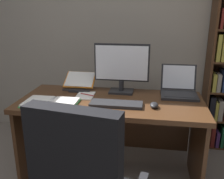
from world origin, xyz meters
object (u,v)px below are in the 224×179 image
reading_stand_with_book (79,81)px  laptop (179,89)px  desk (112,119)px  monitor (122,68)px  notepad (85,95)px  keyboard (116,104)px  computer_mouse (154,105)px  open_binder (51,103)px  pen (87,95)px

reading_stand_with_book → laptop: bearing=-2.7°
desk → reading_stand_with_book: reading_stand_with_book is taller
monitor → notepad: monitor is taller
keyboard → computer_mouse: bearing=0.0°
monitor → reading_stand_with_book: bearing=172.8°
keyboard → notepad: (-0.30, 0.18, -0.01)m
keyboard → open_binder: (-0.53, -0.05, -0.00)m
keyboard → reading_stand_with_book: 0.57m
computer_mouse → pen: 0.61m
computer_mouse → open_binder: bearing=-176.6°
reading_stand_with_book → open_binder: bearing=-104.9°
monitor → desk: bearing=-112.5°
laptop → pen: (-0.80, -0.17, -0.04)m
notepad → open_binder: bearing=-134.2°
open_binder → reading_stand_with_book: bearing=75.1°
laptop → reading_stand_with_book: bearing=177.3°
desk → computer_mouse: size_ratio=14.98×
computer_mouse → notepad: 0.63m
laptop → reading_stand_with_book: size_ratio=1.10×
monitor → computer_mouse: monitor is taller
keyboard → reading_stand_with_book: (-0.41, 0.39, 0.06)m
monitor → laptop: monitor is taller
desk → computer_mouse: 0.47m
open_binder → notepad: bearing=45.7°
notepad → desk: bearing=2.4°
laptop → keyboard: laptop is taller
reading_stand_with_book → notepad: reading_stand_with_book is taller
keyboard → pen: bearing=147.1°
computer_mouse → open_binder: (-0.83, -0.05, -0.01)m
desk → monitor: size_ratio=3.13×
computer_mouse → pen: computer_mouse is taller
desk → monitor: 0.47m
monitor → notepad: bearing=-152.6°
notepad → keyboard: bearing=-31.2°
laptop → notepad: 0.84m
reading_stand_with_book → keyboard: bearing=-43.6°
monitor → notepad: 0.41m
reading_stand_with_book → open_binder: reading_stand_with_book is taller
laptop → open_binder: (-1.05, -0.40, -0.04)m
laptop → open_binder: 1.12m
keyboard → pen: size_ratio=3.00×
computer_mouse → desk: bearing=151.7°
desk → open_binder: bearing=-152.6°
laptop → notepad: laptop is taller
open_binder → desk: bearing=27.4°
monitor → pen: bearing=-151.0°
desk → pen: (-0.22, -0.01, 0.23)m
notepad → pen: 0.02m
open_binder → computer_mouse: bearing=3.4°
notepad → pen: (0.02, 0.00, 0.01)m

